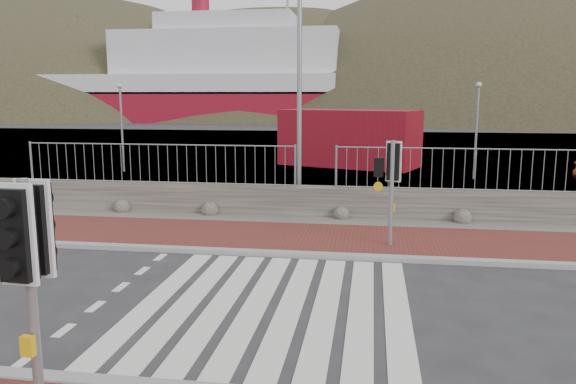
% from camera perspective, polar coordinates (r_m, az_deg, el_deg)
% --- Properties ---
extents(ground, '(220.00, 220.00, 0.00)m').
position_cam_1_polar(ground, '(9.83, -1.53, -11.48)').
color(ground, '#28282B').
rests_on(ground, ground).
extents(sidewalk_far, '(40.00, 3.00, 0.08)m').
position_cam_1_polar(sidewalk_far, '(14.07, 1.68, -4.74)').
color(sidewalk_far, brown).
rests_on(sidewalk_far, ground).
extents(kerb_far, '(40.00, 0.25, 0.12)m').
position_cam_1_polar(kerb_far, '(12.63, 0.86, -6.38)').
color(kerb_far, gray).
rests_on(kerb_far, ground).
extents(zebra_crossing, '(4.62, 5.60, 0.01)m').
position_cam_1_polar(zebra_crossing, '(9.83, -1.53, -11.45)').
color(zebra_crossing, silver).
rests_on(zebra_crossing, ground).
extents(gravel_strip, '(40.00, 1.50, 0.06)m').
position_cam_1_polar(gravel_strip, '(16.00, 2.54, -2.99)').
color(gravel_strip, '#59544C').
rests_on(gravel_strip, ground).
extents(stone_wall, '(40.00, 0.60, 0.90)m').
position_cam_1_polar(stone_wall, '(16.70, 2.84, -0.98)').
color(stone_wall, '#48433B').
rests_on(stone_wall, ground).
extents(railing, '(18.07, 0.07, 1.22)m').
position_cam_1_polar(railing, '(16.35, 2.83, 3.64)').
color(railing, gray).
rests_on(railing, stone_wall).
extents(quay, '(120.00, 40.00, 0.50)m').
position_cam_1_polar(quay, '(37.13, 6.02, 4.22)').
color(quay, '#4C4C4F').
rests_on(quay, ground).
extents(water, '(220.00, 50.00, 0.05)m').
position_cam_1_polar(water, '(72.03, 7.30, 6.87)').
color(water, '#3F4C54').
rests_on(water, ground).
extents(ferry, '(50.00, 16.00, 20.00)m').
position_cam_1_polar(ferry, '(81.30, -10.50, 10.89)').
color(ferry, maroon).
rests_on(ferry, ground).
extents(hills_backdrop, '(254.00, 90.00, 100.00)m').
position_cam_1_polar(hills_backdrop, '(100.64, 11.21, -5.74)').
color(hills_backdrop, '#2B2D1B').
rests_on(hills_backdrop, ground).
extents(traffic_signal_near, '(0.41, 0.26, 2.75)m').
position_cam_1_polar(traffic_signal_near, '(6.31, -24.89, -5.68)').
color(traffic_signal_near, gray).
rests_on(traffic_signal_near, ground).
extents(traffic_signal_far, '(0.63, 0.33, 2.55)m').
position_cam_1_polar(traffic_signal_far, '(13.24, 10.39, 2.14)').
color(traffic_signal_far, gray).
rests_on(traffic_signal_far, ground).
extents(streetlight, '(1.74, 0.63, 8.34)m').
position_cam_1_polar(streetlight, '(17.25, 1.62, 13.53)').
color(streetlight, gray).
rests_on(streetlight, ground).
extents(shipping_container, '(7.40, 5.11, 2.85)m').
position_cam_1_polar(shipping_container, '(28.93, 6.22, 5.48)').
color(shipping_container, maroon).
rests_on(shipping_container, ground).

